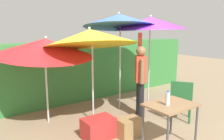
# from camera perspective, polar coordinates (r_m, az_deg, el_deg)

# --- Properties ---
(ground_plane) EXTENTS (24.00, 24.00, 0.00)m
(ground_plane) POSITION_cam_1_polar(r_m,az_deg,el_deg) (4.71, 2.18, -13.84)
(ground_plane) COLOR #9E8466
(hedge_row) EXTENTS (8.00, 0.70, 1.61)m
(hedge_row) POSITION_cam_1_polar(r_m,az_deg,el_deg) (6.16, -9.55, -0.26)
(hedge_row) COLOR #38843D
(hedge_row) RESTS_ON ground_plane
(umbrella_rainbow) EXTENTS (1.88, 1.89, 2.13)m
(umbrella_rainbow) POSITION_cam_1_polar(r_m,az_deg,el_deg) (4.39, -5.60, 8.51)
(umbrella_rainbow) COLOR silver
(umbrella_rainbow) RESTS_ON ground_plane
(umbrella_orange) EXTENTS (1.95, 1.96, 1.89)m
(umbrella_orange) POSITION_cam_1_polar(r_m,az_deg,el_deg) (4.58, -17.14, 5.85)
(umbrella_orange) COLOR silver
(umbrella_orange) RESTS_ON ground_plane
(umbrella_yellow) EXTENTS (1.77, 1.77, 2.30)m
(umbrella_yellow) POSITION_cam_1_polar(r_m,az_deg,el_deg) (5.42, 10.05, 11.97)
(umbrella_yellow) COLOR silver
(umbrella_yellow) RESTS_ON ground_plane
(umbrella_navy) EXTENTS (1.77, 1.76, 2.46)m
(umbrella_navy) POSITION_cam_1_polar(r_m,az_deg,el_deg) (5.25, 2.00, 12.87)
(umbrella_navy) COLOR silver
(umbrella_navy) RESTS_ON ground_plane
(person_vendor) EXTENTS (0.39, 0.50, 1.88)m
(person_vendor) POSITION_cam_1_polar(r_m,az_deg,el_deg) (4.82, 7.50, -1.63)
(person_vendor) COLOR black
(person_vendor) RESTS_ON ground_plane
(chair_plastic) EXTENTS (0.61, 0.61, 0.89)m
(chair_plastic) POSITION_cam_1_polar(r_m,az_deg,el_deg) (4.90, 17.74, -6.99)
(chair_plastic) COLOR #236633
(chair_plastic) RESTS_ON ground_plane
(cooler_box) EXTENTS (0.57, 0.40, 0.38)m
(cooler_box) POSITION_cam_1_polar(r_m,az_deg,el_deg) (4.06, -3.56, -15.02)
(cooler_box) COLOR red
(cooler_box) RESTS_ON ground_plane
(crate_cardboard) EXTENTS (0.44, 0.29, 0.35)m
(crate_cardboard) POSITION_cam_1_polar(r_m,az_deg,el_deg) (4.12, 4.47, -14.86)
(crate_cardboard) COLOR #9E7A4C
(crate_cardboard) RESTS_ON ground_plane
(folding_table) EXTENTS (0.80, 0.60, 0.75)m
(folding_table) POSITION_cam_1_polar(r_m,az_deg,el_deg) (3.74, 15.14, -9.94)
(folding_table) COLOR #4C4C51
(folding_table) RESTS_ON ground_plane
(bottle_water) EXTENTS (0.07, 0.07, 0.24)m
(bottle_water) POSITION_cam_1_polar(r_m,az_deg,el_deg) (3.59, 14.45, -7.30)
(bottle_water) COLOR silver
(bottle_water) RESTS_ON folding_table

